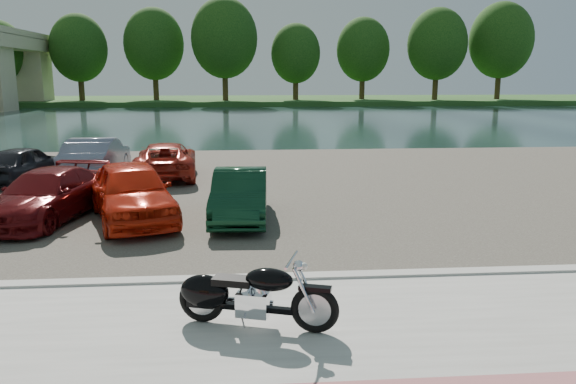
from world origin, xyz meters
name	(u,v)px	position (x,y,z in m)	size (l,w,h in m)	color
ground	(310,333)	(0.00, 0.00, 0.00)	(200.00, 200.00, 0.00)	#595447
promenade	(320,365)	(0.00, -1.00, 0.05)	(60.00, 6.00, 0.10)	#9F9D95
kerb	(297,279)	(0.00, 2.00, 0.07)	(60.00, 0.30, 0.14)	#9F9D95
parking_lot	(271,185)	(0.00, 11.00, 0.02)	(60.00, 18.00, 0.04)	#413C35
river	(253,120)	(0.00, 40.00, 0.00)	(120.00, 40.00, 0.00)	#1C3232
far_bank	(249,100)	(0.00, 72.00, 0.30)	(120.00, 24.00, 0.60)	#214C1B
far_trees	(283,45)	(4.36, 65.79, 7.49)	(70.25, 10.68, 12.52)	#3E2D16
motorcycle	(242,295)	(-0.96, 0.12, 0.56)	(2.27, 1.00, 1.05)	black
car_3	(46,195)	(-5.83, 6.76, 0.67)	(1.75, 4.31, 1.25)	#5C0D0F
car_4	(132,192)	(-3.67, 6.49, 0.78)	(1.75, 4.35, 1.48)	red
car_5	(240,195)	(-1.01, 6.43, 0.66)	(1.32, 3.79, 1.25)	#0E331D
car_8	(23,164)	(-8.35, 12.10, 0.67)	(1.49, 3.71, 1.27)	black
car_9	(97,158)	(-6.08, 12.75, 0.77)	(1.53, 4.40, 1.45)	slate
car_10	(166,160)	(-3.66, 12.73, 0.66)	(2.07, 4.48, 1.24)	#A6291B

